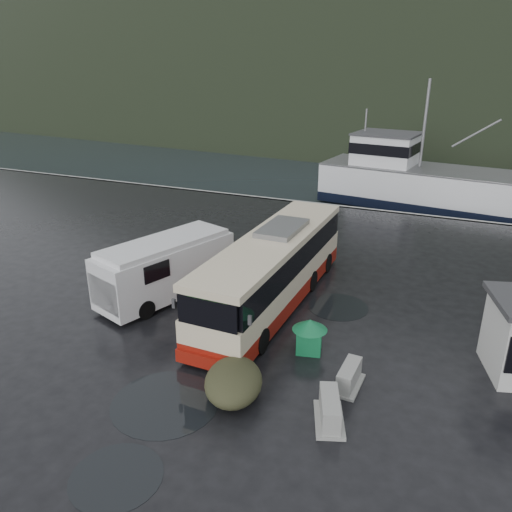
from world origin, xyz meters
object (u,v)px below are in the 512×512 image
at_px(white_van, 168,296).
at_px(jersey_barrier_b, 348,386).
at_px(waste_bin_left, 309,350).
at_px(dome_tent, 234,395).
at_px(coach_bus, 273,303).
at_px(fishing_trawler, 453,194).
at_px(jersey_barrier_a, 329,421).
at_px(waste_bin_right, 227,358).

xyz_separation_m(white_van, jersey_barrier_b, (9.21, -3.43, 0.00)).
height_order(waste_bin_left, dome_tent, waste_bin_left).
height_order(coach_bus, dome_tent, coach_bus).
xyz_separation_m(coach_bus, fishing_trawler, (6.35, 23.76, 0.00)).
bearing_deg(jersey_barrier_a, white_van, 149.45).
bearing_deg(dome_tent, white_van, 137.83).
distance_m(dome_tent, fishing_trawler, 30.80).
height_order(white_van, waste_bin_left, white_van).
height_order(white_van, jersey_barrier_b, white_van).
xyz_separation_m(waste_bin_right, fishing_trawler, (6.25, 28.56, 0.00)).
bearing_deg(white_van, fishing_trawler, 84.78).
xyz_separation_m(waste_bin_left, waste_bin_right, (-2.56, -1.68, 0.00)).
relative_size(coach_bus, white_van, 1.80).
relative_size(jersey_barrier_a, fishing_trawler, 0.07).
bearing_deg(coach_bus, jersey_barrier_a, -55.31).
relative_size(white_van, waste_bin_right, 4.87).
xyz_separation_m(coach_bus, waste_bin_left, (2.66, -3.12, 0.00)).
relative_size(white_van, jersey_barrier_b, 4.24).
height_order(jersey_barrier_a, jersey_barrier_b, jersey_barrier_a).
bearing_deg(dome_tent, jersey_barrier_a, -0.23).
height_order(white_van, dome_tent, white_van).
distance_m(white_van, jersey_barrier_b, 9.82).
distance_m(coach_bus, fishing_trawler, 24.59).
distance_m(white_van, waste_bin_right, 5.95).
relative_size(dome_tent, jersey_barrier_b, 1.67).
xyz_separation_m(waste_bin_left, jersey_barrier_a, (1.74, -3.50, 0.00)).
xyz_separation_m(coach_bus, white_van, (-4.68, -1.26, 0.00)).
height_order(waste_bin_left, jersey_barrier_a, waste_bin_left).
relative_size(dome_tent, jersey_barrier_a, 1.52).
bearing_deg(jersey_barrier_b, jersey_barrier_a, -93.67).
distance_m(waste_bin_left, dome_tent, 3.77).
height_order(jersey_barrier_a, fishing_trawler, fishing_trawler).
height_order(dome_tent, jersey_barrier_a, dome_tent).
distance_m(waste_bin_left, waste_bin_right, 3.06).
bearing_deg(waste_bin_left, waste_bin_right, -146.72).
relative_size(white_van, dome_tent, 2.54).
relative_size(coach_bus, waste_bin_right, 8.77).
xyz_separation_m(waste_bin_left, dome_tent, (-1.44, -3.49, 0.00)).
bearing_deg(jersey_barrier_a, dome_tent, 179.77).
relative_size(jersey_barrier_a, jersey_barrier_b, 1.09).
bearing_deg(jersey_barrier_b, dome_tent, -149.87).
distance_m(coach_bus, dome_tent, 6.72).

